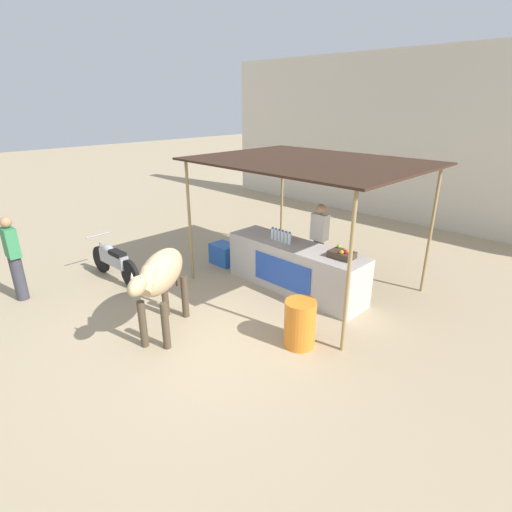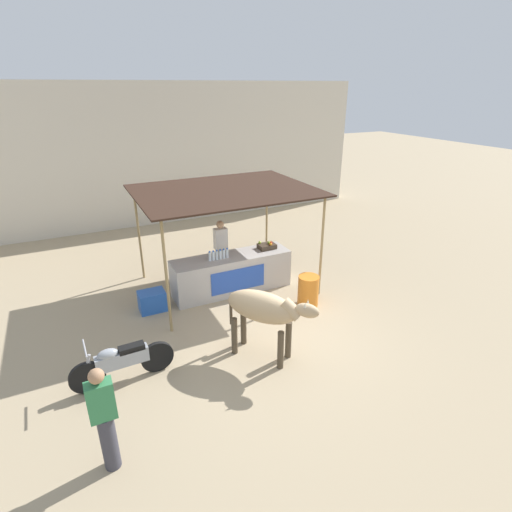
% 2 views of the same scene
% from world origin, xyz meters
% --- Properties ---
extents(ground_plane, '(60.00, 60.00, 0.00)m').
position_xyz_m(ground_plane, '(0.00, 0.00, 0.00)').
color(ground_plane, tan).
extents(building_wall_far, '(16.00, 0.50, 5.01)m').
position_xyz_m(building_wall_far, '(0.00, 8.64, 2.51)').
color(building_wall_far, beige).
rests_on(building_wall_far, ground).
extents(stall_counter, '(3.00, 0.82, 0.96)m').
position_xyz_m(stall_counter, '(0.00, 2.20, 0.48)').
color(stall_counter, '#B2ADA8').
rests_on(stall_counter, ground).
extents(stall_awning, '(4.20, 3.20, 2.57)m').
position_xyz_m(stall_awning, '(0.00, 2.50, 2.46)').
color(stall_awning, '#382319').
rests_on(stall_awning, ground).
extents(water_bottle_row, '(0.52, 0.07, 0.25)m').
position_xyz_m(water_bottle_row, '(-0.35, 2.15, 1.07)').
color(water_bottle_row, silver).
rests_on(water_bottle_row, stall_counter).
extents(fruit_crate, '(0.44, 0.32, 0.18)m').
position_xyz_m(fruit_crate, '(1.03, 2.25, 1.03)').
color(fruit_crate, '#3F3326').
rests_on(fruit_crate, stall_counter).
extents(vendor_behind_counter, '(0.34, 0.22, 1.65)m').
position_xyz_m(vendor_behind_counter, '(0.01, 2.95, 0.85)').
color(vendor_behind_counter, '#383842').
rests_on(vendor_behind_counter, ground).
extents(cooler_box, '(0.60, 0.44, 0.48)m').
position_xyz_m(cooler_box, '(-2.06, 2.10, 0.24)').
color(cooler_box, blue).
rests_on(cooler_box, ground).
extents(water_barrel, '(0.49, 0.49, 0.76)m').
position_xyz_m(water_barrel, '(1.33, 0.70, 0.38)').
color(water_barrel, orange).
rests_on(water_barrel, ground).
extents(cow, '(1.38, 1.68, 1.44)m').
position_xyz_m(cow, '(-0.49, -0.57, 1.03)').
color(cow, tan).
rests_on(cow, ground).
extents(motorcycle_parked, '(1.80, 0.55, 0.90)m').
position_xyz_m(motorcycle_parked, '(-3.06, -0.12, 0.43)').
color(motorcycle_parked, black).
rests_on(motorcycle_parked, ground).
extents(passerby_on_street, '(0.34, 0.22, 1.65)m').
position_xyz_m(passerby_on_street, '(-3.49, -1.83, 0.85)').
color(passerby_on_street, '#383842').
rests_on(passerby_on_street, ground).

